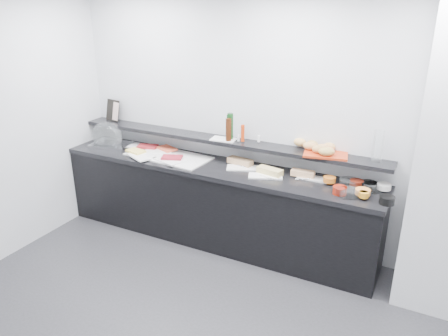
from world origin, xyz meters
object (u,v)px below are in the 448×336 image
at_px(framed_print, 113,110).
at_px(bread_tray, 326,154).
at_px(sandwich_plate_mid, 265,176).
at_px(condiment_tray, 224,139).
at_px(carafe, 378,146).
at_px(cloche_base, 112,145).

height_order(framed_print, bread_tray, framed_print).
xyz_separation_m(sandwich_plate_mid, condiment_tray, (-0.58, 0.20, 0.25)).
distance_m(sandwich_plate_mid, framed_print, 2.21).
bearing_deg(carafe, framed_print, 179.55).
bearing_deg(sandwich_plate_mid, cloche_base, 157.81).
bearing_deg(framed_print, condiment_tray, 6.80).
relative_size(framed_print, carafe, 0.87).
height_order(condiment_tray, carafe, carafe).
bearing_deg(cloche_base, condiment_tray, -2.87).
distance_m(cloche_base, sandwich_plate_mid, 2.02).
distance_m(bread_tray, carafe, 0.49).
xyz_separation_m(cloche_base, carafe, (3.02, 0.21, 0.38)).
distance_m(sandwich_plate_mid, carafe, 1.10).
relative_size(condiment_tray, bread_tray, 0.64).
relative_size(sandwich_plate_mid, carafe, 1.13).
bearing_deg(cloche_base, bread_tray, -4.84).
bearing_deg(condiment_tray, carafe, -4.47).
height_order(sandwich_plate_mid, bread_tray, bread_tray).
xyz_separation_m(sandwich_plate_mid, carafe, (1.00, 0.25, 0.39)).
xyz_separation_m(framed_print, condiment_tray, (1.59, -0.08, -0.12)).
distance_m(framed_print, condiment_tray, 1.59).
bearing_deg(sandwich_plate_mid, condiment_tray, 140.13).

